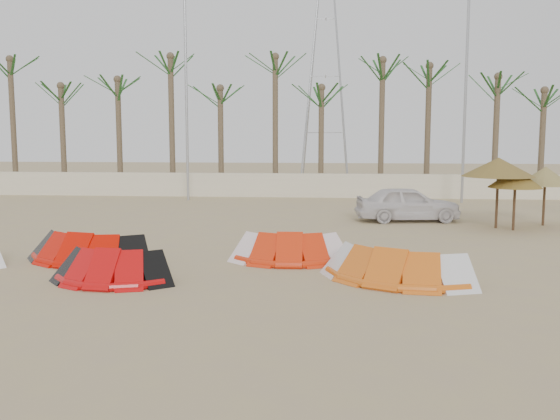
# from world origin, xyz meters

# --- Properties ---
(ground) EXTENTS (120.00, 120.00, 0.00)m
(ground) POSITION_xyz_m (0.00, 0.00, 0.00)
(ground) COLOR tan
(ground) RESTS_ON ground
(boundary_wall) EXTENTS (60.00, 0.30, 1.30)m
(boundary_wall) POSITION_xyz_m (0.00, 22.00, 0.65)
(boundary_wall) COLOR beige
(boundary_wall) RESTS_ON ground
(palm_line) EXTENTS (52.00, 4.00, 7.70)m
(palm_line) POSITION_xyz_m (0.67, 23.50, 6.44)
(palm_line) COLOR brown
(palm_line) RESTS_ON ground
(lamp_b) EXTENTS (1.25, 0.14, 11.00)m
(lamp_b) POSITION_xyz_m (-5.96, 20.00, 5.77)
(lamp_b) COLOR #A5A8AD
(lamp_b) RESTS_ON ground
(lamp_c) EXTENTS (1.25, 0.14, 11.00)m
(lamp_c) POSITION_xyz_m (8.04, 20.00, 5.77)
(lamp_c) COLOR #A5A8AD
(lamp_c) RESTS_ON ground
(pylon) EXTENTS (3.00, 3.00, 14.00)m
(pylon) POSITION_xyz_m (1.00, 28.00, 0.00)
(pylon) COLOR #A5A8AD
(pylon) RESTS_ON ground
(kite_red_left) EXTENTS (3.80, 2.15, 0.90)m
(kite_red_left) POSITION_xyz_m (-5.16, 4.71, 0.42)
(kite_red_left) COLOR #D00C00
(kite_red_left) RESTS_ON ground
(kite_red_mid) EXTENTS (3.02, 1.74, 0.90)m
(kite_red_mid) POSITION_xyz_m (-3.66, 2.38, 0.42)
(kite_red_mid) COLOR red
(kite_red_mid) RESTS_ON ground
(kite_red_right) EXTENTS (3.20, 1.59, 0.90)m
(kite_red_right) POSITION_xyz_m (0.37, 5.16, 0.42)
(kite_red_right) COLOR red
(kite_red_right) RESTS_ON ground
(kite_orange) EXTENTS (4.12, 2.87, 0.90)m
(kite_orange) POSITION_xyz_m (3.02, 3.13, 0.42)
(kite_orange) COLOR orange
(kite_orange) RESTS_ON ground
(parasol_left) EXTENTS (2.66, 2.66, 2.62)m
(parasol_left) POSITION_xyz_m (7.57, 11.62, 2.26)
(parasol_left) COLOR #4C331E
(parasol_left) RESTS_ON ground
(parasol_mid) EXTENTS (1.92, 1.92, 2.25)m
(parasol_mid) POSITION_xyz_m (8.07, 11.15, 1.90)
(parasol_mid) COLOR #4C331E
(parasol_mid) RESTS_ON ground
(parasol_right) EXTENTS (1.97, 1.97, 2.25)m
(parasol_right) POSITION_xyz_m (9.53, 12.46, 1.89)
(parasol_right) COLOR #4C331E
(parasol_right) RESTS_ON ground
(car) EXTENTS (4.29, 2.19, 1.40)m
(car) POSITION_xyz_m (4.51, 13.20, 0.70)
(car) COLOR silver
(car) RESTS_ON ground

